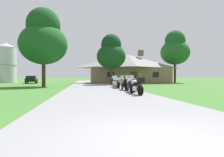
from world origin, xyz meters
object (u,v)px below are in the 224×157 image
tree_by_lodge_front (111,53)px  tree_left_near (44,39)px  motorcycle_white_nearest_to_camera (137,86)px  motorcycle_silver_farthest_in_row (115,82)px  metal_silo_distant (6,63)px  bystander_olive_shirt_near_lodge (140,79)px  motorcycle_yellow_third_in_row (125,84)px  tree_right_of_lodge (175,49)px  parked_black_suv_far_left (32,79)px  motorcycle_yellow_fourth_in_row (118,83)px  motorcycle_silver_second_in_row (131,85)px

tree_by_lodge_front → tree_left_near: (-9.06, -4.56, 1.04)m
motorcycle_white_nearest_to_camera → motorcycle_silver_farthest_in_row: same height
tree_by_lodge_front → metal_silo_distant: (-20.18, 13.26, -0.72)m
bystander_olive_shirt_near_lodge → metal_silo_distant: 29.00m
motorcycle_white_nearest_to_camera → bystander_olive_shirt_near_lodge: 14.98m
motorcycle_white_nearest_to_camera → motorcycle_yellow_third_in_row: bearing=80.8°
tree_right_of_lodge → parked_black_suv_far_left: tree_right_of_lodge is taller
motorcycle_silver_farthest_in_row → tree_left_near: tree_left_near is taller
motorcycle_yellow_third_in_row → parked_black_suv_far_left: size_ratio=0.43×
motorcycle_yellow_fourth_in_row → motorcycle_white_nearest_to_camera: bearing=-90.3°
tree_right_of_lodge → metal_silo_distant: (-34.40, 5.62, -2.72)m
motorcycle_silver_second_in_row → tree_right_of_lodge: tree_right_of_lodge is taller
motorcycle_silver_farthest_in_row → tree_by_lodge_front: size_ratio=0.27×
motorcycle_yellow_third_in_row → motorcycle_silver_second_in_row: bearing=-89.9°
tree_right_of_lodge → motorcycle_yellow_fourth_in_row: bearing=-130.4°
motorcycle_yellow_fourth_in_row → metal_silo_distant: metal_silo_distant is taller
tree_by_lodge_front → motorcycle_silver_second_in_row: bearing=-91.8°
motorcycle_white_nearest_to_camera → motorcycle_silver_farthest_in_row: (0.06, 9.11, -0.01)m
tree_by_lodge_front → metal_silo_distant: metal_silo_distant is taller
tree_left_near → motorcycle_yellow_fourth_in_row: bearing=-32.9°
tree_by_lodge_front → parked_black_suv_far_left: (-13.82, 8.28, -4.08)m
motorcycle_silver_second_in_row → motorcycle_silver_farthest_in_row: (-0.14, 6.84, 0.00)m
motorcycle_white_nearest_to_camera → tree_by_lodge_front: size_ratio=0.27×
tree_right_of_lodge → parked_black_suv_far_left: 28.69m
tree_by_lodge_front → tree_right_of_lodge: bearing=28.3°
motorcycle_silver_farthest_in_row → bystander_olive_shirt_near_lodge: (4.47, 5.16, 0.34)m
motorcycle_yellow_third_in_row → motorcycle_silver_farthest_in_row: bearing=89.2°
motorcycle_silver_farthest_in_row → metal_silo_distant: metal_silo_distant is taller
tree_left_near → metal_silo_distant: size_ratio=1.17×
metal_silo_distant → motorcycle_silver_second_in_row: bearing=-54.7°
motorcycle_silver_farthest_in_row → tree_right_of_lodge: bearing=42.5°
tree_by_lodge_front → bystander_olive_shirt_near_lodge: bearing=-34.0°
motorcycle_yellow_fourth_in_row → bystander_olive_shirt_near_lodge: (4.61, 7.33, 0.34)m
motorcycle_silver_farthest_in_row → tree_by_lodge_front: 8.88m
bystander_olive_shirt_near_lodge → tree_left_near: 13.98m
bystander_olive_shirt_near_lodge → tree_left_near: size_ratio=0.17×
motorcycle_yellow_third_in_row → motorcycle_yellow_fourth_in_row: 2.57m
tree_right_of_lodge → metal_silo_distant: size_ratio=1.29×
bystander_olive_shirt_near_lodge → parked_black_suv_far_left: 20.77m
tree_left_near → tree_right_of_lodge: size_ratio=0.91×
motorcycle_yellow_third_in_row → tree_by_lodge_front: size_ratio=0.27×
motorcycle_silver_farthest_in_row → metal_silo_distant: (-19.58, 21.04, 3.53)m
motorcycle_yellow_third_in_row → tree_right_of_lodge: 25.73m
motorcycle_white_nearest_to_camera → motorcycle_yellow_fourth_in_row: 6.94m
motorcycle_yellow_fourth_in_row → motorcycle_silver_farthest_in_row: 2.17m
bystander_olive_shirt_near_lodge → motorcycle_white_nearest_to_camera: bearing=79.4°
motorcycle_white_nearest_to_camera → metal_silo_distant: bearing=115.5°
tree_by_lodge_front → tree_left_near: bearing=-153.3°
motorcycle_yellow_fourth_in_row → motorcycle_silver_second_in_row: bearing=-87.5°
bystander_olive_shirt_near_lodge → tree_left_near: tree_left_near is taller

